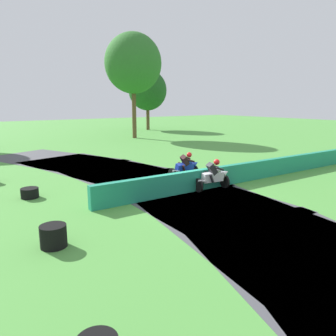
{
  "coord_description": "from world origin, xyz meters",
  "views": [
    {
      "loc": [
        -8.06,
        -10.37,
        3.79
      ],
      "look_at": [
        -0.0,
        1.06,
        0.9
      ],
      "focal_mm": 34.28,
      "sensor_mm": 36.0,
      "label": 1
    }
  ],
  "objects_px": {
    "motorcycle_chase_blue": "(186,166)",
    "tire_stack_mid_b": "(30,193)",
    "motorcycle_lead_white": "(214,175)",
    "tire_stack_mid_a": "(53,236)"
  },
  "relations": [
    {
      "from": "motorcycle_chase_blue",
      "to": "tire_stack_mid_b",
      "type": "height_order",
      "value": "motorcycle_chase_blue"
    },
    {
      "from": "motorcycle_chase_blue",
      "to": "tire_stack_mid_a",
      "type": "xyz_separation_m",
      "value": [
        -7.75,
        -4.13,
        -0.34
      ]
    },
    {
      "from": "motorcycle_chase_blue",
      "to": "tire_stack_mid_a",
      "type": "height_order",
      "value": "motorcycle_chase_blue"
    },
    {
      "from": "motorcycle_lead_white",
      "to": "tire_stack_mid_a",
      "type": "relative_size",
      "value": 2.44
    },
    {
      "from": "motorcycle_chase_blue",
      "to": "motorcycle_lead_white",
      "type": "bearing_deg",
      "value": -99.08
    },
    {
      "from": "motorcycle_chase_blue",
      "to": "tire_stack_mid_b",
      "type": "xyz_separation_m",
      "value": [
        -7.25,
        0.96,
        -0.44
      ]
    },
    {
      "from": "motorcycle_lead_white",
      "to": "motorcycle_chase_blue",
      "type": "relative_size",
      "value": 1.01
    },
    {
      "from": "tire_stack_mid_a",
      "to": "tire_stack_mid_b",
      "type": "bearing_deg",
      "value": 84.33
    },
    {
      "from": "motorcycle_lead_white",
      "to": "motorcycle_chase_blue",
      "type": "height_order",
      "value": "motorcycle_lead_white"
    },
    {
      "from": "motorcycle_lead_white",
      "to": "tire_stack_mid_a",
      "type": "height_order",
      "value": "motorcycle_lead_white"
    }
  ]
}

